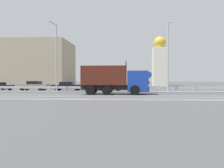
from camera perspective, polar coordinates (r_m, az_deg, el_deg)
ground_plane at (r=25.76m, az=-0.61°, el=-2.52°), size 320.00×320.00×0.00m
lane_strip_0 at (r=22.78m, az=0.29°, el=-2.99°), size 71.58×0.16×0.01m
lane_strip_1 at (r=20.88m, az=-0.05°, el=-3.36°), size 71.58×0.16×0.01m
lane_strip_2 at (r=18.79m, az=-0.52°, el=-3.86°), size 71.58×0.16×0.01m
lane_strip_3 at (r=17.84m, az=-0.76°, el=-4.13°), size 71.58×0.16×0.01m
median_island at (r=27.82m, az=-0.26°, el=-2.07°), size 39.37×1.10×0.18m
median_guardrail at (r=28.65m, az=-0.13°, el=-1.01°), size 71.58×0.09×0.78m
dump_truck at (r=24.49m, az=2.94°, el=0.44°), size 7.53×2.71×3.67m
median_road_sign at (r=27.83m, az=9.54°, el=0.76°), size 0.86×0.16×2.70m
street_lamp_1 at (r=29.36m, az=-14.51°, el=7.62°), size 0.71×2.81×8.86m
street_lamp_2 at (r=28.32m, az=14.44°, el=7.48°), size 0.70×2.13×8.64m
parked_car_3 at (r=34.60m, az=-19.77°, el=-0.44°), size 4.39×2.12×1.44m
parked_car_4 at (r=33.29m, az=-11.49°, el=-0.53°), size 4.83×2.23×1.33m
parked_car_5 at (r=31.94m, az=-0.59°, el=-0.48°), size 4.28×2.12×1.49m
background_building_0 at (r=49.48m, az=-19.45°, el=4.74°), size 14.93×10.73×9.64m
church_tower at (r=58.93m, az=12.34°, el=5.67°), size 3.60×3.60×13.85m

